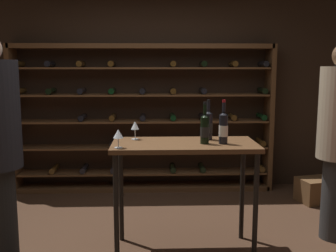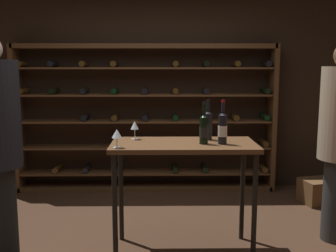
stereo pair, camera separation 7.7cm
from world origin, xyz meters
name	(u,v)px [view 2 (the right image)]	position (x,y,z in m)	size (l,w,h in m)	color
ground_plane	(154,251)	(0.00, 0.00, 0.00)	(10.13, 10.13, 0.00)	#472D1E
back_wall	(156,87)	(0.00, 2.07, 1.37)	(4.93, 0.10, 2.74)	#332319
wine_rack	(147,118)	(-0.12, 1.86, 0.97)	(3.43, 0.32, 1.94)	brown
tasting_table	(183,156)	(0.27, 0.01, 0.88)	(1.26, 0.60, 1.00)	brown
wine_crate	(321,191)	(2.02, 1.28, 0.15)	(0.48, 0.34, 0.29)	brown
wine_bottle_red_label	(208,125)	(0.49, 0.15, 1.13)	(0.08, 0.08, 0.36)	black
wine_bottle_amber_reserve	(223,128)	(0.59, -0.05, 1.14)	(0.08, 0.08, 0.38)	black
wine_bottle_gold_foil	(204,129)	(0.43, -0.05, 1.13)	(0.08, 0.08, 0.36)	black
wine_glass_stemmed_center	(135,126)	(-0.17, 0.18, 1.12)	(0.07, 0.07, 0.17)	silver
wine_glass_stemmed_left	(117,134)	(-0.29, -0.20, 1.11)	(0.08, 0.08, 0.15)	silver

